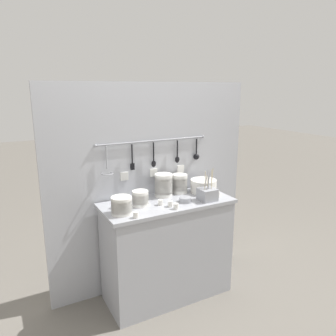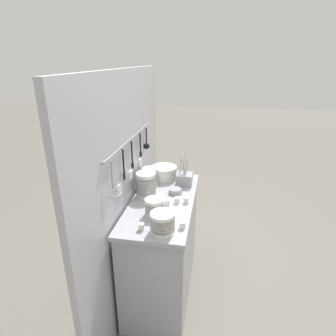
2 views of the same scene
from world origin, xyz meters
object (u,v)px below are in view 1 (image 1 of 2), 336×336
object	(u,v)px
bowl_stack_short_front	(180,184)
cup_front_left	(170,204)
steel_mixing_bowl	(185,199)
cup_front_right	(136,215)
bowl_stack_tall_left	(140,198)
cup_edge_far	(115,205)
cutlery_caddy	(207,194)
cup_beside_plates	(160,202)
cup_back_left	(217,194)
cup_mid_row	(176,206)
bowl_stack_back_corner	(164,185)
bowl_stack_nested_right	(122,205)
plate_stack	(203,186)

from	to	relation	value
bowl_stack_short_front	cup_front_left	size ratio (longest dim) A/B	3.74
steel_mixing_bowl	cup_front_right	distance (m)	0.51
bowl_stack_tall_left	cup_edge_far	distance (m)	0.21
cup_front_left	bowl_stack_tall_left	bearing A→B (deg)	146.30
cutlery_caddy	cup_front_right	world-z (taller)	cutlery_caddy
cup_beside_plates	cup_back_left	xyz separation A→B (m)	(0.53, -0.05, 0.00)
bowl_stack_tall_left	bowl_stack_short_front	xyz separation A→B (m)	(0.45, 0.14, 0.02)
bowl_stack_short_front	cup_beside_plates	world-z (taller)	bowl_stack_short_front
cup_edge_far	cup_front_right	world-z (taller)	same
cutlery_caddy	cup_mid_row	size ratio (longest dim) A/B	5.89
bowl_stack_tall_left	cup_front_left	world-z (taller)	bowl_stack_tall_left
bowl_stack_tall_left	cup_front_right	bearing A→B (deg)	-121.23
bowl_stack_short_front	bowl_stack_tall_left	bearing A→B (deg)	-162.88
cup_front_left	cup_edge_far	distance (m)	0.44
cup_back_left	cup_front_right	size ratio (longest dim) A/B	1.00
bowl_stack_tall_left	bowl_stack_back_corner	bearing A→B (deg)	24.65
cutlery_caddy	cup_beside_plates	bearing A→B (deg)	168.36
bowl_stack_tall_left	cup_edge_far	bearing A→B (deg)	168.23
bowl_stack_nested_right	cup_front_right	size ratio (longest dim) A/B	3.45
cup_beside_plates	cup_front_right	distance (m)	0.32
cup_edge_far	cup_beside_plates	xyz separation A→B (m)	(0.35, -0.11, 0.00)
bowl_stack_short_front	cup_beside_plates	xyz separation A→B (m)	(-0.30, -0.20, -0.06)
cup_beside_plates	bowl_stack_back_corner	bearing A→B (deg)	56.02
cup_edge_far	cup_back_left	distance (m)	0.90
bowl_stack_back_corner	steel_mixing_bowl	size ratio (longest dim) A/B	1.93
cup_front_left	cutlery_caddy	bearing A→B (deg)	-2.21
bowl_stack_nested_right	cutlery_caddy	world-z (taller)	cutlery_caddy
plate_stack	cup_front_right	distance (m)	0.83
bowl_stack_back_corner	cutlery_caddy	bearing A→B (deg)	-45.27
bowl_stack_nested_right	cup_mid_row	distance (m)	0.43
steel_mixing_bowl	cup_beside_plates	bearing A→B (deg)	172.45
plate_stack	steel_mixing_bowl	world-z (taller)	plate_stack
steel_mixing_bowl	bowl_stack_back_corner	bearing A→B (deg)	111.52
cup_front_left	cup_front_right	distance (m)	0.34
cup_mid_row	cup_front_right	world-z (taller)	same
bowl_stack_back_corner	bowl_stack_nested_right	bearing A→B (deg)	-154.51
bowl_stack_short_front	steel_mixing_bowl	distance (m)	0.26
steel_mixing_bowl	cup_front_left	bearing A→B (deg)	-165.90
bowl_stack_short_front	plate_stack	xyz separation A→B (m)	(0.20, -0.08, -0.03)
cup_front_left	cup_mid_row	distance (m)	0.07
steel_mixing_bowl	bowl_stack_short_front	bearing A→B (deg)	70.28
bowl_stack_tall_left	cup_back_left	size ratio (longest dim) A/B	2.87
cutlery_caddy	cup_mid_row	xyz separation A→B (m)	(-0.34, -0.05, -0.03)
cup_front_left	cup_edge_far	bearing A→B (deg)	156.28
bowl_stack_nested_right	cup_back_left	world-z (taller)	bowl_stack_nested_right
bowl_stack_short_front	plate_stack	distance (m)	0.22
cup_back_left	cup_mid_row	world-z (taller)	same
cup_front_right	cutlery_caddy	bearing A→B (deg)	5.84
bowl_stack_tall_left	cup_mid_row	distance (m)	0.30
bowl_stack_nested_right	cup_edge_far	world-z (taller)	bowl_stack_nested_right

